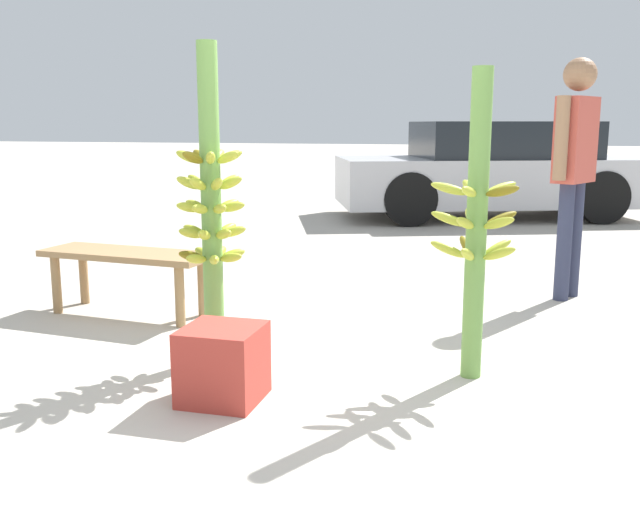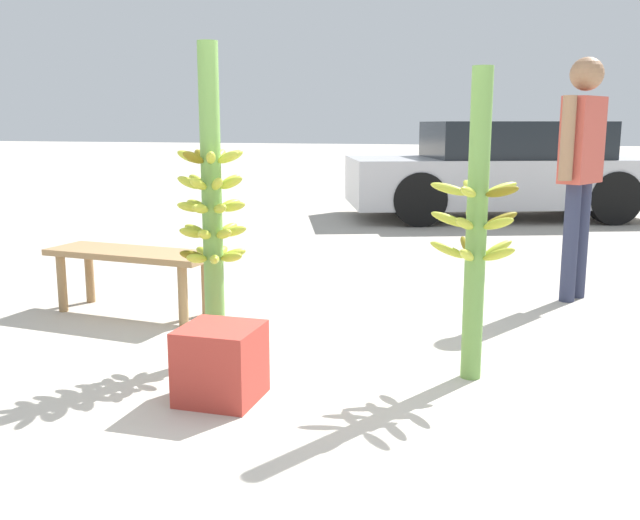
% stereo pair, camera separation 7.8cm
% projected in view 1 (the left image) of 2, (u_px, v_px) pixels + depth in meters
% --- Properties ---
extents(ground_plane, '(80.00, 80.00, 0.00)m').
position_uv_depth(ground_plane, '(332.00, 387.00, 3.39)').
color(ground_plane, '#B2AA9E').
extents(banana_stalk_left, '(0.36, 0.36, 1.63)m').
position_uv_depth(banana_stalk_left, '(211.00, 207.00, 3.64)').
color(banana_stalk_left, '#6B9E47').
rests_on(banana_stalk_left, ground_plane).
extents(banana_stalk_center, '(0.43, 0.45, 1.49)m').
position_uv_depth(banana_stalk_center, '(477.00, 225.00, 3.40)').
color(banana_stalk_center, '#6B9E47').
rests_on(banana_stalk_center, ground_plane).
extents(vendor_person, '(0.33, 0.54, 1.67)m').
position_uv_depth(vendor_person, '(575.00, 155.00, 4.94)').
color(vendor_person, '#2D334C').
rests_on(vendor_person, ground_plane).
extents(market_bench, '(1.17, 0.49, 0.42)m').
position_uv_depth(market_bench, '(128.00, 262.00, 4.62)').
color(market_bench, '#99754C').
rests_on(market_bench, ground_plane).
extents(parked_car, '(4.27, 2.94, 1.26)m').
position_uv_depth(parked_car, '(491.00, 171.00, 9.46)').
color(parked_car, '#B7B7BC').
rests_on(parked_car, ground_plane).
extents(produce_crate, '(0.34, 0.34, 0.34)m').
position_uv_depth(produce_crate, '(223.00, 364.00, 3.20)').
color(produce_crate, '#B2382D').
rests_on(produce_crate, ground_plane).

